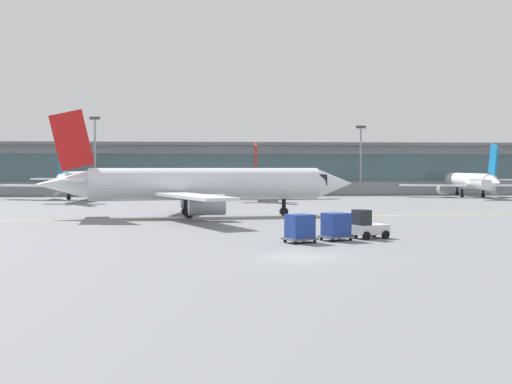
{
  "coord_description": "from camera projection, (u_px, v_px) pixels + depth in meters",
  "views": [
    {
      "loc": [
        -5.53,
        -38.41,
        5.22
      ],
      "look_at": [
        -1.02,
        19.33,
        3.0
      ],
      "focal_mm": 47.6,
      "sensor_mm": 36.0,
      "label": 1
    }
  ],
  "objects": [
    {
      "name": "cargo_dolly_trailing",
      "position": [
        300.0,
        227.0,
        46.04
      ],
      "size": [
        2.56,
        2.3,
        1.94
      ],
      "rotation": [
        0.0,
        0.0,
        0.41
      ],
      "color": "#595B60",
      "rests_on": "ground_plane"
    },
    {
      "name": "apron_light_mast_1",
      "position": [
        95.0,
        152.0,
        119.1
      ],
      "size": [
        1.8,
        0.36,
        13.89
      ],
      "color": "gray",
      "rests_on": "ground_plane"
    },
    {
      "name": "apron_light_mast_2",
      "position": [
        361.0,
        157.0,
        123.03
      ],
      "size": [
        1.8,
        0.36,
        12.56
      ],
      "color": "gray",
      "rests_on": "ground_plane"
    },
    {
      "name": "taxiway_centreline_stripe",
      "position": [
        206.0,
        218.0,
        68.07
      ],
      "size": [
        109.53,
        10.89,
        0.01
      ],
      "primitive_type": "cube",
      "rotation": [
        0.0,
        0.0,
        0.1
      ],
      "color": "yellow",
      "rests_on": "ground_plane"
    },
    {
      "name": "taxiing_regional_jet",
      "position": [
        202.0,
        185.0,
        69.86
      ],
      "size": [
        32.9,
        30.45,
        10.89
      ],
      "rotation": [
        0.0,
        0.0,
        0.1
      ],
      "color": "silver",
      "rests_on": "ground_plane"
    },
    {
      "name": "gate_airplane_3",
      "position": [
        470.0,
        181.0,
        114.38
      ],
      "size": [
        24.5,
        26.38,
        8.74
      ],
      "rotation": [
        0.0,
        0.0,
        1.51
      ],
      "color": "white",
      "rests_on": "ground_plane"
    },
    {
      "name": "gate_airplane_2",
      "position": [
        256.0,
        182.0,
        108.54
      ],
      "size": [
        24.25,
        26.18,
        8.67
      ],
      "rotation": [
        0.0,
        0.0,
        1.48
      ],
      "color": "white",
      "rests_on": "ground_plane"
    },
    {
      "name": "baggage_tug",
      "position": [
        367.0,
        226.0,
        48.71
      ],
      "size": [
        2.94,
        2.4,
        2.1
      ],
      "rotation": [
        0.0,
        0.0,
        0.41
      ],
      "color": "silver",
      "rests_on": "ground_plane"
    },
    {
      "name": "ground_plane",
      "position": [
        300.0,
        257.0,
        38.9
      ],
      "size": [
        400.0,
        400.0,
        0.0
      ],
      "primitive_type": "plane",
      "color": "slate"
    },
    {
      "name": "cargo_dolly_lead",
      "position": [
        336.0,
        226.0,
        47.42
      ],
      "size": [
        2.56,
        2.3,
        1.94
      ],
      "rotation": [
        0.0,
        0.0,
        0.41
      ],
      "color": "#595B60",
      "rests_on": "ground_plane"
    },
    {
      "name": "gate_airplane_1",
      "position": [
        83.0,
        181.0,
        106.23
      ],
      "size": [
        26.91,
        29.04,
        9.61
      ],
      "rotation": [
        0.0,
        0.0,
        1.49
      ],
      "color": "white",
      "rests_on": "ground_plane"
    },
    {
      "name": "terminal_concourse",
      "position": [
        232.0,
        168.0,
        129.55
      ],
      "size": [
        200.69,
        11.0,
        9.6
      ],
      "color": "#9EA3A8",
      "rests_on": "ground_plane"
    }
  ]
}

